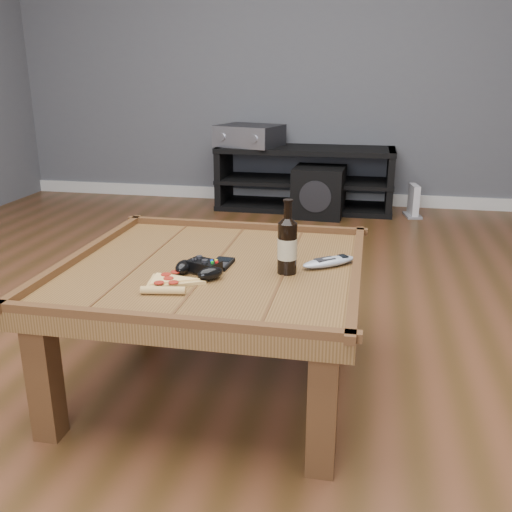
% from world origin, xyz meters
% --- Properties ---
extents(ground, '(6.00, 6.00, 0.00)m').
position_xyz_m(ground, '(0.00, 0.00, 0.00)').
color(ground, '#412912').
rests_on(ground, ground).
extents(wall_back, '(5.00, 0.04, 2.70)m').
position_xyz_m(wall_back, '(0.00, 3.00, 1.35)').
color(wall_back, '#4F5056').
rests_on(wall_back, ground).
extents(baseboard, '(5.00, 0.02, 0.10)m').
position_xyz_m(baseboard, '(0.00, 2.99, 0.05)').
color(baseboard, silver).
rests_on(baseboard, ground).
extents(coffee_table, '(1.03, 1.03, 0.48)m').
position_xyz_m(coffee_table, '(0.00, 0.00, 0.39)').
color(coffee_table, '#4F3316').
rests_on(coffee_table, ground).
extents(media_console, '(1.40, 0.45, 0.50)m').
position_xyz_m(media_console, '(0.00, 2.75, 0.25)').
color(media_console, black).
rests_on(media_console, ground).
extents(beer_bottle, '(0.06, 0.06, 0.25)m').
position_xyz_m(beer_bottle, '(0.26, -0.03, 0.55)').
color(beer_bottle, black).
rests_on(beer_bottle, coffee_table).
extents(game_controller, '(0.18, 0.16, 0.05)m').
position_xyz_m(game_controller, '(-0.02, -0.10, 0.47)').
color(game_controller, black).
rests_on(game_controller, coffee_table).
extents(pizza_slice, '(0.18, 0.26, 0.02)m').
position_xyz_m(pizza_slice, '(-0.09, -0.21, 0.46)').
color(pizza_slice, tan).
rests_on(pizza_slice, coffee_table).
extents(smartphone, '(0.07, 0.12, 0.02)m').
position_xyz_m(smartphone, '(0.03, 0.00, 0.46)').
color(smartphone, black).
rests_on(smartphone, coffee_table).
extents(remote_control, '(0.20, 0.18, 0.03)m').
position_xyz_m(remote_control, '(0.39, 0.07, 0.47)').
color(remote_control, '#8E959B').
rests_on(remote_control, coffee_table).
extents(av_receiver, '(0.56, 0.51, 0.16)m').
position_xyz_m(av_receiver, '(-0.45, 2.74, 0.58)').
color(av_receiver, black).
rests_on(av_receiver, media_console).
extents(subwoofer, '(0.40, 0.40, 0.38)m').
position_xyz_m(subwoofer, '(0.14, 2.55, 0.19)').
color(subwoofer, black).
rests_on(subwoofer, ground).
extents(game_console, '(0.14, 0.21, 0.25)m').
position_xyz_m(game_console, '(0.86, 2.66, 0.11)').
color(game_console, gray).
rests_on(game_console, ground).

